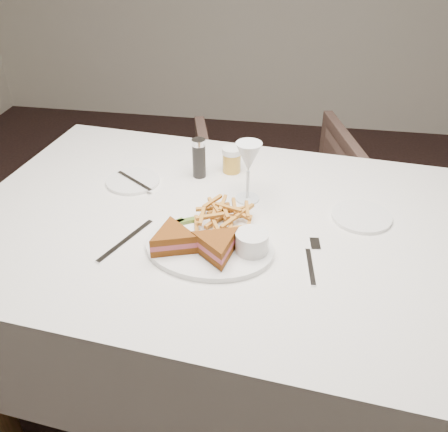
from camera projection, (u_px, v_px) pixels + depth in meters
name	position (u px, v px, depth m)	size (l,w,h in m)	color
ground	(324.00, 426.00, 1.66)	(5.00, 5.00, 0.00)	black
table	(227.00, 322.00, 1.54)	(1.43, 0.95, 0.75)	silver
chair_far	(275.00, 195.00, 2.23)	(0.66, 0.62, 0.68)	#4D372F
table_setting	(221.00, 216.00, 1.28)	(0.83, 0.63, 0.18)	white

